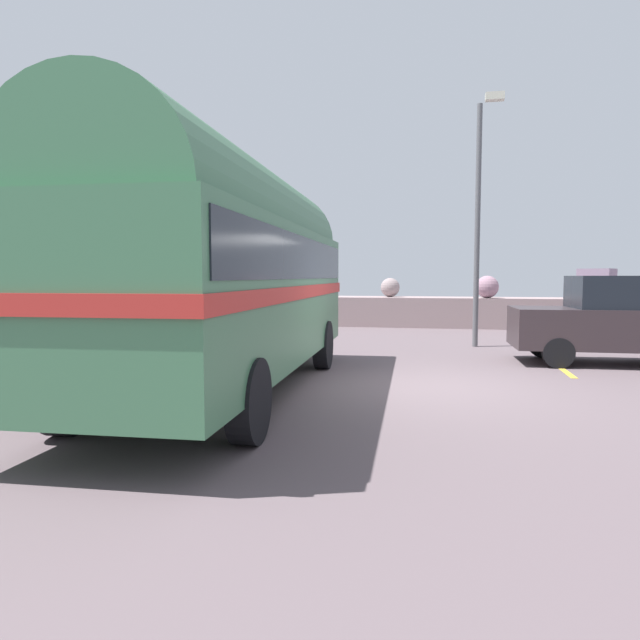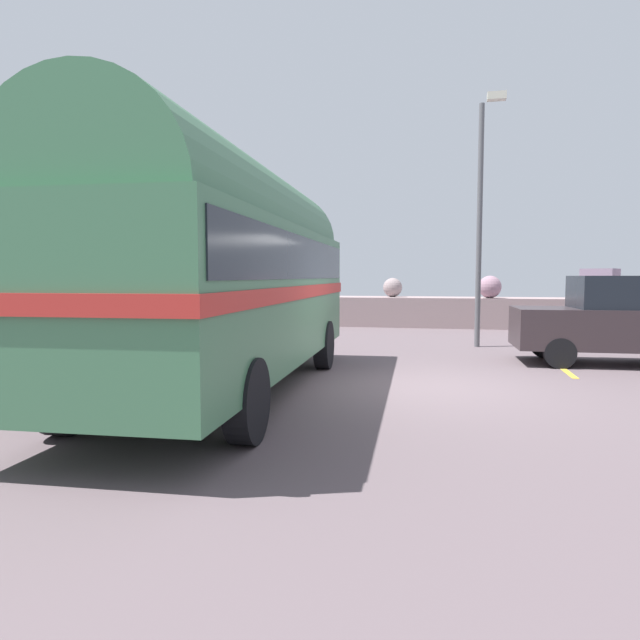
{
  "view_description": "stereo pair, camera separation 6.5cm",
  "coord_description": "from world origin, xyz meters",
  "px_view_note": "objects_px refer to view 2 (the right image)",
  "views": [
    {
      "loc": [
        0.25,
        -9.6,
        1.87
      ],
      "look_at": [
        -1.55,
        -0.81,
        1.18
      ],
      "focal_mm": 31.92,
      "sensor_mm": 36.0,
      "label": 1
    },
    {
      "loc": [
        0.32,
        -9.59,
        1.87
      ],
      "look_at": [
        -1.55,
        -0.81,
        1.18
      ],
      "focal_mm": 31.92,
      "sensor_mm": 36.0,
      "label": 2
    }
  ],
  "objects_px": {
    "second_coach": "(53,267)",
    "parked_car_nearest": "(620,319)",
    "vintage_coach": "(227,265)",
    "lamp_post": "(482,211)"
  },
  "relations": [
    {
      "from": "vintage_coach",
      "to": "lamp_post",
      "type": "xyz_separation_m",
      "value": [
        4.26,
        6.87,
        1.49
      ]
    },
    {
      "from": "vintage_coach",
      "to": "second_coach",
      "type": "bearing_deg",
      "value": 159.13
    },
    {
      "from": "second_coach",
      "to": "parked_car_nearest",
      "type": "height_order",
      "value": "second_coach"
    },
    {
      "from": "second_coach",
      "to": "parked_car_nearest",
      "type": "bearing_deg",
      "value": 6.72
    },
    {
      "from": "vintage_coach",
      "to": "parked_car_nearest",
      "type": "distance_m",
      "value": 8.33
    },
    {
      "from": "parked_car_nearest",
      "to": "lamp_post",
      "type": "bearing_deg",
      "value": 46.66
    },
    {
      "from": "vintage_coach",
      "to": "parked_car_nearest",
      "type": "height_order",
      "value": "vintage_coach"
    },
    {
      "from": "parked_car_nearest",
      "to": "vintage_coach",
      "type": "bearing_deg",
      "value": 121.2
    },
    {
      "from": "second_coach",
      "to": "parked_car_nearest",
      "type": "relative_size",
      "value": 2.14
    },
    {
      "from": "vintage_coach",
      "to": "lamp_post",
      "type": "relative_size",
      "value": 1.38
    }
  ]
}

